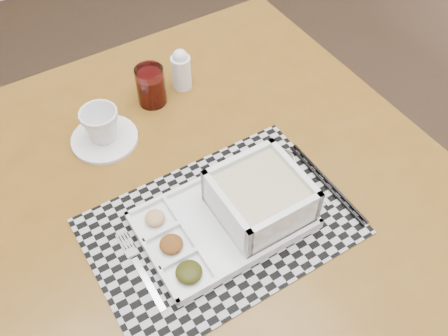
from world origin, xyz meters
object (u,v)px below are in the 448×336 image
Objects in this scene: dining_table at (197,208)px; creamer_bottle at (181,69)px; serving_tray at (248,206)px; cup at (101,125)px; juice_glass at (151,87)px.

creamer_bottle is (0.12, 0.29, 0.13)m from dining_table.
creamer_bottle is at bearing 80.46° from serving_tray.
juice_glass is at bearing 6.70° from cup.
cup is (-0.17, 0.34, 0.01)m from serving_tray.
juice_glass is (-0.02, 0.40, 0.01)m from serving_tray.
serving_tray is 0.38m from cup.
dining_table is 11.01× the size of juice_glass.
creamer_bottle is at bearing 9.17° from juice_glass.
serving_tray is 0.42m from creamer_bottle.
serving_tray is 3.34× the size of juice_glass.
cup is 0.87× the size of juice_glass.
creamer_bottle reaches higher than dining_table.
cup is at bearing -157.17° from juice_glass.
juice_glass is at bearing 92.50° from serving_tray.
dining_table is 0.28m from cup.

